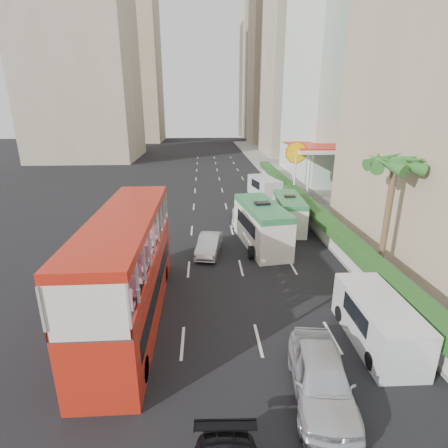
{
  "coord_description": "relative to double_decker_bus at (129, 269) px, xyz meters",
  "views": [
    {
      "loc": [
        -2.6,
        -14.32,
        9.38
      ],
      "look_at": [
        -1.5,
        4.0,
        3.2
      ],
      "focal_mm": 28.0,
      "sensor_mm": 36.0,
      "label": 1
    }
  ],
  "objects": [
    {
      "name": "tower_left_b",
      "position": [
        -16.0,
        90.0,
        20.47
      ],
      "size": [
        16.0,
        16.0,
        46.0
      ],
      "primitive_type": "cube",
      "color": "tan",
      "rests_on": "ground"
    },
    {
      "name": "minibus_near",
      "position": [
        7.4,
        8.63,
        -1.03
      ],
      "size": [
        3.23,
        7.04,
        3.0
      ],
      "primitive_type": "cube",
      "rotation": [
        0.0,
        0.0,
        0.15
      ],
      "color": "silver",
      "rests_on": "ground"
    },
    {
      "name": "panel_van_far",
      "position": [
        10.03,
        22.66,
        -1.49
      ],
      "size": [
        3.11,
        5.52,
        2.08
      ],
      "primitive_type": "cube",
      "rotation": [
        0.0,
        0.0,
        0.21
      ],
      "color": "silver",
      "rests_on": "ground"
    },
    {
      "name": "van_asset",
      "position": [
        6.73,
        13.69,
        -2.53
      ],
      "size": [
        2.36,
        4.38,
        1.17
      ],
      "primitive_type": "imported",
      "rotation": [
        0.0,
        0.0,
        -0.1
      ],
      "color": "silver",
      "rests_on": "ground"
    },
    {
      "name": "hedge",
      "position": [
        12.2,
        14.0,
        -1.0
      ],
      "size": [
        1.1,
        44.0,
        0.7
      ],
      "primitive_type": "cube",
      "color": "#2D6626",
      "rests_on": "kerb_wall"
    },
    {
      "name": "ground_plane",
      "position": [
        6.0,
        0.0,
        -2.53
      ],
      "size": [
        200.0,
        200.0,
        0.0
      ],
      "primitive_type": "plane",
      "color": "black",
      "rests_on": "ground"
    },
    {
      "name": "car_silver_lane_a",
      "position": [
        3.69,
        7.34,
        -2.53
      ],
      "size": [
        1.99,
        4.02,
        1.27
      ],
      "primitive_type": "imported",
      "rotation": [
        0.0,
        0.0,
        -0.17
      ],
      "color": "silver",
      "rests_on": "ground"
    },
    {
      "name": "kerb_wall",
      "position": [
        12.2,
        14.0,
        -1.85
      ],
      "size": [
        0.3,
        44.0,
        1.0
      ],
      "primitive_type": "cube",
      "color": "silver",
      "rests_on": "sidewalk"
    },
    {
      "name": "minibus_far",
      "position": [
        10.23,
        12.33,
        -1.25
      ],
      "size": [
        2.31,
        5.88,
        2.56
      ],
      "primitive_type": "cube",
      "rotation": [
        0.0,
        0.0,
        -0.07
      ],
      "color": "silver",
      "rests_on": "ground"
    },
    {
      "name": "shell_station",
      "position": [
        16.0,
        23.0,
        0.22
      ],
      "size": [
        6.5,
        8.0,
        5.5
      ],
      "primitive_type": "cube",
      "color": "silver",
      "rests_on": "ground"
    },
    {
      "name": "palm_tree",
      "position": [
        13.8,
        4.0,
        0.85
      ],
      "size": [
        0.36,
        0.36,
        6.4
      ],
      "primitive_type": "cylinder",
      "color": "brown",
      "rests_on": "sidewalk"
    },
    {
      "name": "tower_mid",
      "position": [
        24.0,
        58.0,
        22.47
      ],
      "size": [
        16.0,
        16.0,
        50.0
      ],
      "primitive_type": "cube",
      "color": "#B4A58D",
      "rests_on": "ground"
    },
    {
      "name": "tower_far_a",
      "position": [
        23.0,
        82.0,
        19.47
      ],
      "size": [
        14.0,
        14.0,
        44.0
      ],
      "primitive_type": "cube",
      "color": "tan",
      "rests_on": "ground"
    },
    {
      "name": "tower_far_b",
      "position": [
        23.0,
        104.0,
        17.47
      ],
      "size": [
        14.0,
        14.0,
        40.0
      ],
      "primitive_type": "cube",
      "color": "#B4A58D",
      "rests_on": "ground"
    },
    {
      "name": "car_silver_lane_b",
      "position": [
        7.21,
        -5.13,
        -2.53
      ],
      "size": [
        2.52,
        4.94,
        1.61
      ],
      "primitive_type": "imported",
      "rotation": [
        0.0,
        0.0,
        -0.13
      ],
      "color": "silver",
      "rests_on": "ground"
    },
    {
      "name": "tower_left_a",
      "position": [
        -18.0,
        55.0,
        23.47
      ],
      "size": [
        18.0,
        18.0,
        52.0
      ],
      "primitive_type": "cube",
      "color": "#B4A58D",
      "rests_on": "ground"
    },
    {
      "name": "panel_van_near",
      "position": [
        10.46,
        -2.37,
        -1.54
      ],
      "size": [
        2.04,
        4.96,
        1.98
      ],
      "primitive_type": "cube",
      "rotation": [
        0.0,
        0.0,
        -0.01
      ],
      "color": "silver",
      "rests_on": "ground"
    },
    {
      "name": "sidewalk",
      "position": [
        15.0,
        25.0,
        -2.44
      ],
      "size": [
        6.0,
        120.0,
        0.18
      ],
      "primitive_type": "cube",
      "color": "#99968C",
      "rests_on": "ground"
    },
    {
      "name": "double_decker_bus",
      "position": [
        0.0,
        0.0,
        0.0
      ],
      "size": [
        2.5,
        11.0,
        5.06
      ],
      "primitive_type": "cube",
      "color": "red",
      "rests_on": "ground"
    }
  ]
}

